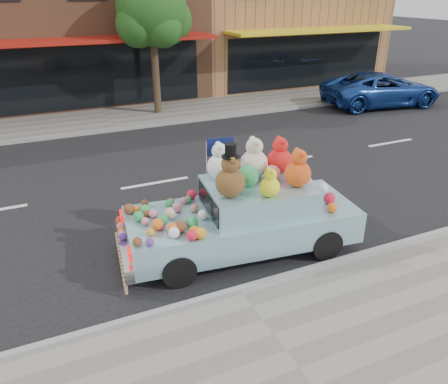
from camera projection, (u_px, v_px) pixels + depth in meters
ground at (155, 183)px, 11.42m from camera, size 120.00×120.00×0.00m
near_sidewalk at (286, 353)px, 6.02m from camera, size 60.00×3.00×0.12m
far_sidewalk at (108, 119)px, 16.76m from camera, size 60.00×3.00×0.12m
near_kerb at (239, 291)px, 7.26m from camera, size 60.00×0.12×0.13m
far_kerb at (116, 129)px, 15.52m from camera, size 60.00×0.12×0.13m
storefront_mid at (76, 12)px, 19.76m from camera, size 10.00×9.80×7.30m
storefront_right at (269, 8)px, 23.46m from camera, size 10.00×9.80×7.30m
street_tree at (152, 16)px, 16.01m from camera, size 3.00×2.70×5.22m
car_blue at (381, 89)px, 18.66m from camera, size 5.33×3.01×1.41m
art_car at (244, 212)px, 8.23m from camera, size 4.65×2.25×2.31m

